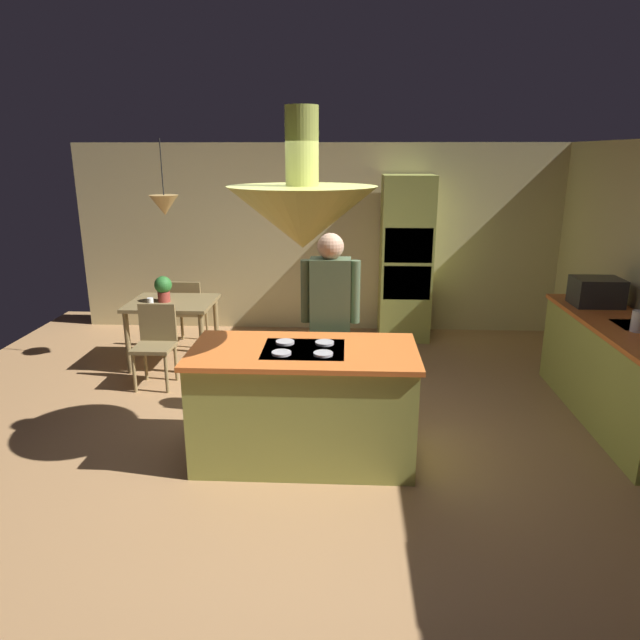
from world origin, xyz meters
The scene contains 15 objects.
ground centered at (0.00, 0.00, 0.00)m, with size 8.16×8.16×0.00m, color #AD7F51.
wall_back centered at (0.00, 3.45, 1.27)m, with size 6.80×0.10×2.55m, color beige.
kitchen_island centered at (0.00, -0.20, 0.47)m, with size 1.79×0.90×0.96m.
counter_run_right centered at (2.84, 0.60, 0.48)m, with size 0.73×2.30×0.94m.
oven_tower centered at (1.10, 3.04, 1.08)m, with size 0.66×0.62×2.15m.
dining_table centered at (-1.70, 1.90, 0.65)m, with size 0.97×0.82×0.76m.
person_at_island centered at (0.19, 0.52, 1.01)m, with size 0.53×0.23×1.75m.
range_hood centered at (0.00, -0.20, 1.99)m, with size 1.10×1.10×1.00m.
pendant_light_over_table centered at (-1.70, 1.90, 1.86)m, with size 0.32×0.32×0.82m.
chair_facing_island centered at (-1.70, 1.27, 0.50)m, with size 0.40×0.40×0.87m.
chair_by_back_wall centered at (-1.70, 2.53, 0.50)m, with size 0.40×0.40×0.87m.
potted_plant_on_table centered at (-1.78, 1.88, 0.93)m, with size 0.20×0.20×0.30m.
cup_on_table centered at (-1.88, 1.69, 0.81)m, with size 0.07×0.07×0.09m, color white.
canister_tea centered at (2.84, 0.40, 1.03)m, with size 0.12×0.12×0.18m, color silver.
microwave_on_counter centered at (2.84, 1.28, 1.08)m, with size 0.46×0.36×0.28m, color #232326.
Camera 1 is at (0.34, -4.41, 2.42)m, focal length 31.98 mm.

